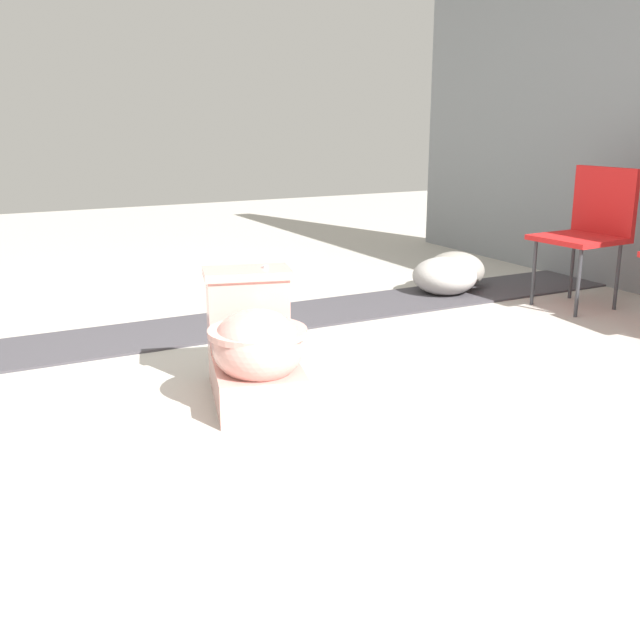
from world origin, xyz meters
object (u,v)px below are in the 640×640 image
(folding_chair_left, at_px, (591,222))
(boulder_far, at_px, (445,276))
(toilet, at_px, (255,348))
(boulder_near, at_px, (455,271))

(folding_chair_left, relative_size, boulder_far, 2.00)
(toilet, bearing_deg, boulder_near, 137.83)
(boulder_far, bearing_deg, boulder_near, 120.01)
(boulder_near, xyz_separation_m, boulder_far, (0.09, -0.15, -0.01))
(toilet, distance_m, boulder_far, 2.17)
(folding_chair_left, bearing_deg, boulder_far, -50.66)
(folding_chair_left, height_order, boulder_near, folding_chair_left)
(toilet, relative_size, boulder_far, 1.69)
(toilet, height_order, boulder_far, toilet)
(folding_chair_left, bearing_deg, boulder_near, -62.57)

